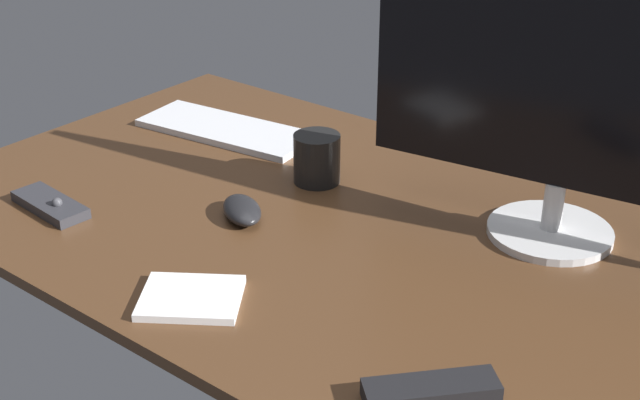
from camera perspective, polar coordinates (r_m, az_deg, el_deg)
desk at (r=145.32cm, az=0.63°, el=-1.85°), size 140.00×84.00×2.00cm
monitor at (r=136.74cm, az=15.78°, el=6.08°), size 62.16×20.02×42.18cm
keyboard at (r=180.86cm, az=-6.12°, el=4.59°), size 38.32×18.42×1.36cm
computer_mouse at (r=146.15cm, az=-5.09°, el=-0.65°), size 12.18×10.82×3.13cm
media_remote at (r=155.54cm, az=-17.13°, el=-0.29°), size 16.10×7.17×3.02cm
tv_remote at (r=107.99cm, az=7.23°, el=-12.21°), size 14.58×15.36×2.32cm
coffee_mug at (r=157.14cm, az=-0.21°, el=2.72°), size 8.45×8.45×9.04cm
notepad at (r=125.82cm, az=-8.39°, el=-6.32°), size 18.02×17.32×1.15cm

